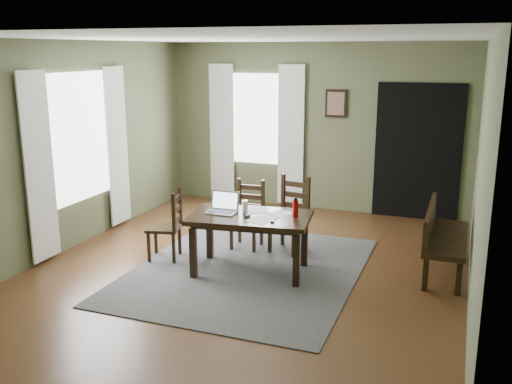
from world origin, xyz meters
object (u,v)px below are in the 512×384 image
at_px(chair_back_right, 290,215).
at_px(bench, 440,234).
at_px(chair_end, 168,226).
at_px(laptop, 223,207).
at_px(chair_back_left, 248,215).
at_px(dining_table, 250,222).
at_px(water_bottle, 295,208).

distance_m(chair_back_right, bench, 1.88).
relative_size(chair_end, bench, 0.62).
distance_m(chair_end, laptop, 0.84).
relative_size(chair_back_right, bench, 0.69).
height_order(chair_back_right, bench, chair_back_right).
bearing_deg(chair_back_left, dining_table, -68.56).
xyz_separation_m(dining_table, chair_back_left, (-0.35, 0.82, -0.18)).
bearing_deg(laptop, chair_back_left, 87.98).
relative_size(chair_end, laptop, 2.47).
bearing_deg(chair_back_right, chair_back_left, -163.15).
xyz_separation_m(chair_end, water_bottle, (1.64, 0.08, 0.37)).
distance_m(bench, laptop, 2.58).
relative_size(chair_end, water_bottle, 3.81).
xyz_separation_m(chair_back_left, bench, (2.45, -0.04, 0.04)).
bearing_deg(chair_back_left, laptop, -91.78).
bearing_deg(laptop, dining_table, -4.61).
bearing_deg(water_bottle, chair_end, -177.34).
bearing_deg(laptop, bench, 15.30).
bearing_deg(chair_back_left, bench, -2.80).
bearing_deg(chair_back_right, dining_table, -92.99).
bearing_deg(chair_back_right, chair_end, -136.97).
height_order(laptop, water_bottle, laptop).
height_order(chair_back_left, chair_back_right, chair_back_right).
distance_m(dining_table, water_bottle, 0.56).
distance_m(dining_table, laptop, 0.38).
bearing_deg(chair_end, chair_back_right, 107.79).
distance_m(chair_end, chair_back_left, 1.10).
relative_size(chair_end, chair_back_left, 0.99).
xyz_separation_m(chair_back_left, laptop, (0.00, -0.81, 0.33)).
relative_size(dining_table, chair_end, 1.68).
distance_m(dining_table, chair_end, 1.14).
bearing_deg(water_bottle, laptop, -173.58).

